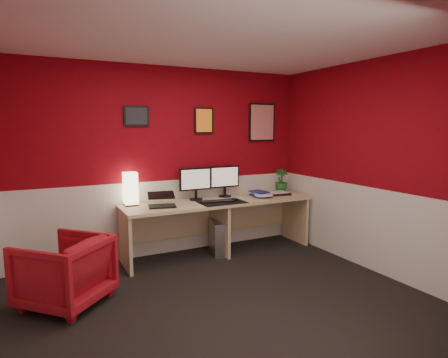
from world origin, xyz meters
TOP-DOWN VIEW (x-y plane):
  - ground at (0.00, 0.00)m, footprint 4.00×3.50m
  - ceiling at (0.00, 0.00)m, footprint 4.00×3.50m
  - wall_back at (0.00, 1.75)m, footprint 4.00×0.01m
  - wall_front at (0.00, -1.75)m, footprint 4.00×0.01m
  - wall_right at (2.00, 0.00)m, footprint 0.01×3.50m
  - wainscot_back at (0.00, 1.75)m, footprint 4.00×0.01m
  - wainscot_front at (0.00, -1.75)m, footprint 4.00×0.01m
  - wainscot_right at (2.00, 0.00)m, footprint 0.01×3.50m
  - desk at (0.63, 1.41)m, footprint 2.60×0.65m
  - shoji_lamp at (-0.50, 1.63)m, footprint 0.16×0.16m
  - laptop at (-0.18, 1.36)m, footprint 0.37×0.30m
  - monitor_left at (0.37, 1.59)m, footprint 0.45×0.06m
  - monitor_right at (0.83, 1.63)m, footprint 0.45×0.06m
  - desk_mat at (0.61, 1.27)m, footprint 0.60×0.38m
  - keyboard at (0.55, 1.32)m, footprint 0.44×0.21m
  - mouse at (0.81, 1.28)m, footprint 0.07×0.11m
  - book_bottom at (1.17, 1.40)m, footprint 0.22×0.29m
  - book_middle at (1.17, 1.40)m, footprint 0.33×0.39m
  - book_top at (1.18, 1.42)m, footprint 0.23×0.28m
  - zen_tray at (1.58, 1.43)m, footprint 0.38×0.29m
  - potted_plant at (1.77, 1.59)m, footprint 0.24×0.24m
  - pc_tower at (0.63, 1.41)m, footprint 0.30×0.48m
  - armchair at (-1.37, 0.72)m, footprint 1.02×1.02m
  - art_left at (-0.37, 1.74)m, footprint 0.32×0.02m
  - art_center at (0.56, 1.74)m, footprint 0.28×0.02m
  - art_right at (1.50, 1.74)m, footprint 0.44×0.02m

SIDE VIEW (x-z plane):
  - ground at x=0.00m, z-range -0.01..0.01m
  - pc_tower at x=0.63m, z-range 0.00..0.45m
  - armchair at x=-1.37m, z-range 0.00..0.67m
  - desk at x=0.63m, z-range 0.00..0.73m
  - wainscot_back at x=0.00m, z-range 0.00..1.00m
  - wainscot_front at x=0.00m, z-range 0.00..1.00m
  - wainscot_right at x=2.00m, z-range 0.00..1.00m
  - desk_mat at x=0.61m, z-range 0.73..0.74m
  - book_bottom at x=1.17m, z-range 0.73..0.76m
  - keyboard at x=0.55m, z-range 0.74..0.75m
  - zen_tray at x=1.58m, z-range 0.73..0.76m
  - mouse at x=0.81m, z-range 0.74..0.77m
  - book_middle at x=1.17m, z-range 0.76..0.78m
  - book_top at x=1.18m, z-range 0.78..0.80m
  - laptop at x=-0.18m, z-range 0.73..0.95m
  - potted_plant at x=1.77m, z-range 0.73..1.08m
  - shoji_lamp at x=-0.50m, z-range 0.73..1.13m
  - monitor_left at x=0.37m, z-range 0.73..1.31m
  - monitor_right at x=0.83m, z-range 0.73..1.31m
  - wall_back at x=0.00m, z-range 0.00..2.50m
  - wall_front at x=0.00m, z-range 0.00..2.50m
  - wall_right at x=2.00m, z-range 0.00..2.50m
  - art_right at x=1.50m, z-range 1.50..2.06m
  - art_center at x=0.56m, z-range 1.62..1.98m
  - art_left at x=-0.37m, z-range 1.72..1.98m
  - ceiling at x=0.00m, z-range 2.50..2.50m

